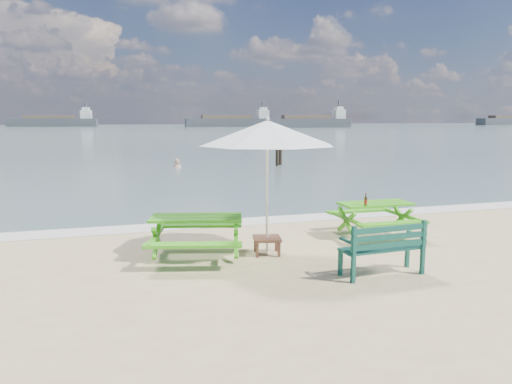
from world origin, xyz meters
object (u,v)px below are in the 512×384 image
object	(u,v)px
picnic_table_right	(375,220)
patio_umbrella	(267,133)
park_bench	(381,259)
side_table	(267,245)
beer_bottle	(366,202)
swimmer	(177,173)
picnic_table_left	(197,238)

from	to	relation	value
picnic_table_right	patio_umbrella	bearing A→B (deg)	-165.57
park_bench	side_table	xyz separation A→B (m)	(-1.43, 1.75, -0.10)
beer_bottle	swimmer	bearing A→B (deg)	95.26
picnic_table_right	patio_umbrella	size ratio (longest dim) A/B	0.57
swimmer	park_bench	bearing A→B (deg)	-88.05
picnic_table_right	swimmer	xyz separation A→B (m)	(-1.96, 16.68, -0.71)
park_bench	swimmer	world-z (taller)	park_bench
patio_umbrella	swimmer	xyz separation A→B (m)	(0.78, 17.38, -2.67)
beer_bottle	swimmer	xyz separation A→B (m)	(-1.56, 16.96, -1.19)
picnic_table_right	side_table	size ratio (longest dim) A/B	2.85
patio_umbrella	beer_bottle	bearing A→B (deg)	10.22
side_table	park_bench	bearing A→B (deg)	-50.71
park_bench	patio_umbrella	distance (m)	3.05
side_table	swimmer	world-z (taller)	swimmer
patio_umbrella	park_bench	bearing A→B (deg)	-50.71
picnic_table_right	picnic_table_left	bearing A→B (deg)	-171.72
park_bench	beer_bottle	xyz separation A→B (m)	(0.91, 2.17, 0.57)
side_table	beer_bottle	xyz separation A→B (m)	(2.34, 0.42, 0.67)
picnic_table_left	side_table	xyz separation A→B (m)	(1.34, -0.11, -0.21)
picnic_table_left	patio_umbrella	size ratio (longest dim) A/B	0.73
park_bench	patio_umbrella	size ratio (longest dim) A/B	0.47
swimmer	picnic_table_right	bearing A→B (deg)	-83.29
side_table	patio_umbrella	xyz separation A→B (m)	(0.00, -0.00, 2.14)
park_bench	beer_bottle	world-z (taller)	beer_bottle
park_bench	beer_bottle	distance (m)	2.42
beer_bottle	park_bench	bearing A→B (deg)	-112.71
picnic_table_left	side_table	size ratio (longest dim) A/B	3.63
picnic_table_left	beer_bottle	world-z (taller)	beer_bottle
swimmer	picnic_table_left	bearing A→B (deg)	-96.99
swimmer	beer_bottle	bearing A→B (deg)	-84.74
picnic_table_left	beer_bottle	xyz separation A→B (m)	(3.68, 0.31, 0.46)
beer_bottle	side_table	bearing A→B (deg)	-169.78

